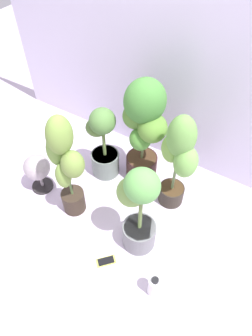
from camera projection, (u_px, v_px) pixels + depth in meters
ground_plane at (111, 213)px, 2.46m from camera, size 8.00×8.00×0.00m
mylar_back_wall at (171, 52)px, 2.21m from camera, size 3.20×0.01×2.00m
potted_plant_front_left at (65, 163)px, 2.09m from camera, size 0.36×0.25×0.95m
potted_plant_front_right at (138, 209)px, 1.99m from camera, size 0.33×0.26×0.79m
potted_plant_back_center at (144, 126)px, 2.32m from camera, size 0.44×0.42×0.97m
potted_plant_back_left at (103, 143)px, 2.52m from camera, size 0.34×0.29×0.69m
potted_plant_back_right at (178, 158)px, 2.17m from camera, size 0.33×0.24×0.88m
cell_phone at (106, 261)px, 2.18m from camera, size 0.15×0.15×0.01m
floor_fan at (37, 169)px, 2.47m from camera, size 0.25×0.25×0.36m
nutrient_bottle at (154, 286)px, 1.97m from camera, size 0.08×0.08×0.20m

